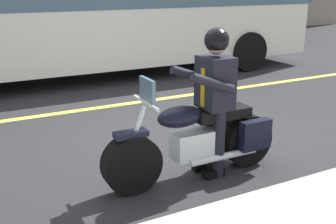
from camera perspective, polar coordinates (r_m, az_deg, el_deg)
ground_plane at (r=6.01m, az=0.37°, el=-3.89°), size 80.00×80.00×0.00m
lane_center_stripe at (r=7.74m, az=-6.55°, el=1.02°), size 60.00×0.16×0.01m
motorcycle_main at (r=4.78m, az=4.30°, el=-3.98°), size 2.21×0.60×1.26m
rider_main at (r=4.69m, az=6.41°, el=3.08°), size 0.62×0.54×1.74m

